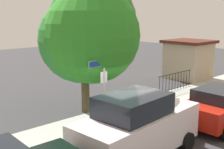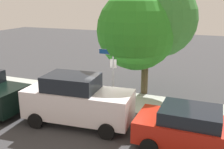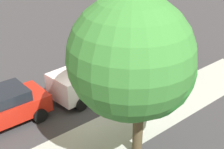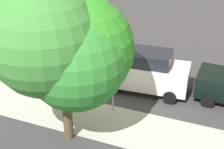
{
  "view_description": "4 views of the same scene",
  "coord_description": "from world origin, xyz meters",
  "px_view_note": "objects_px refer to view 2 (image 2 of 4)",
  "views": [
    {
      "loc": [
        -7.67,
        -7.73,
        4.48
      ],
      "look_at": [
        0.05,
        0.62,
        2.16
      ],
      "focal_mm": 47.17,
      "sensor_mm": 36.0,
      "label": 1
    },
    {
      "loc": [
        3.89,
        -11.03,
        5.14
      ],
      "look_at": [
        -0.91,
        1.16,
        1.38
      ],
      "focal_mm": 42.46,
      "sensor_mm": 36.0,
      "label": 2
    },
    {
      "loc": [
        7.27,
        9.37,
        8.05
      ],
      "look_at": [
        -0.68,
        0.1,
        1.94
      ],
      "focal_mm": 50.68,
      "sensor_mm": 36.0,
      "label": 3
    },
    {
      "loc": [
        -5.11,
        11.81,
        8.42
      ],
      "look_at": [
        -0.31,
        -0.1,
        1.6
      ],
      "focal_mm": 51.77,
      "sensor_mm": 36.0,
      "label": 4
    }
  ],
  "objects_px": {
    "street_sign": "(113,65)",
    "shade_tree": "(145,27)",
    "car_white": "(77,100)",
    "car_red": "(195,129)"
  },
  "relations": [
    {
      "from": "street_sign",
      "to": "shade_tree",
      "type": "xyz_separation_m",
      "value": [
        0.96,
        2.06,
        1.62
      ]
    },
    {
      "from": "street_sign",
      "to": "car_red",
      "type": "relative_size",
      "value": 0.71
    },
    {
      "from": "street_sign",
      "to": "shade_tree",
      "type": "relative_size",
      "value": 0.48
    },
    {
      "from": "street_sign",
      "to": "car_red",
      "type": "distance_m",
      "value": 5.09
    },
    {
      "from": "street_sign",
      "to": "car_red",
      "type": "xyz_separation_m",
      "value": [
        4.1,
        -2.71,
        -1.3
      ]
    },
    {
      "from": "street_sign",
      "to": "car_red",
      "type": "bearing_deg",
      "value": -33.48
    },
    {
      "from": "car_white",
      "to": "car_red",
      "type": "xyz_separation_m",
      "value": [
        4.8,
        -0.35,
        -0.25
      ]
    },
    {
      "from": "car_white",
      "to": "car_red",
      "type": "height_order",
      "value": "car_white"
    },
    {
      "from": "shade_tree",
      "to": "car_white",
      "type": "relative_size",
      "value": 1.33
    },
    {
      "from": "car_white",
      "to": "car_red",
      "type": "bearing_deg",
      "value": -8.48
    }
  ]
}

